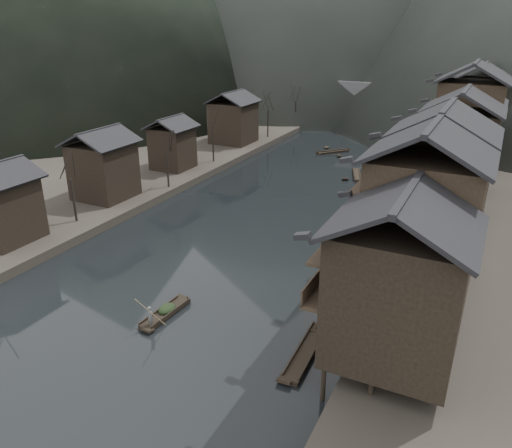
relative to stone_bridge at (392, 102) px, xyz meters
The scene contains 12 objects.
water 72.18m from the stone_bridge, 90.00° to the right, with size 300.00×300.00×0.00m, color black.
left_bank 47.64m from the stone_bridge, 137.56° to the right, with size 40.00×200.00×1.20m, color #2D2823.
stilt_houses 55.47m from the stone_bridge, 71.80° to the right, with size 9.00×67.60×16.74m.
left_houses 55.79m from the stone_bridge, 111.56° to the right, with size 8.10×53.20×8.73m.
bare_trees 48.66m from the stone_bridge, 110.45° to the right, with size 3.85×74.19×7.70m.
moored_sampans 53.26m from the stone_bridge, 77.02° to the right, with size 2.74×60.78×0.47m.
midriver_boats 21.59m from the stone_bridge, 88.84° to the right, with size 13.06×37.65×0.45m.
stone_bridge is the anchor object (origin of this frame).
hero_sampan 79.24m from the stone_bridge, 89.67° to the right, with size 1.42×5.39×0.44m.
cargo_heap 78.96m from the stone_bridge, 89.68° to the right, with size 1.18×1.54×0.71m, color black.
boatman 81.05m from the stone_bridge, 89.59° to the right, with size 0.61×0.40×1.67m, color #5B5B5E.
bamboo_pole 80.98m from the stone_bridge, 89.45° to the right, with size 0.06×0.06×3.95m, color #8C7A51.
Camera 1 is at (21.04, -33.08, 20.98)m, focal length 35.00 mm.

